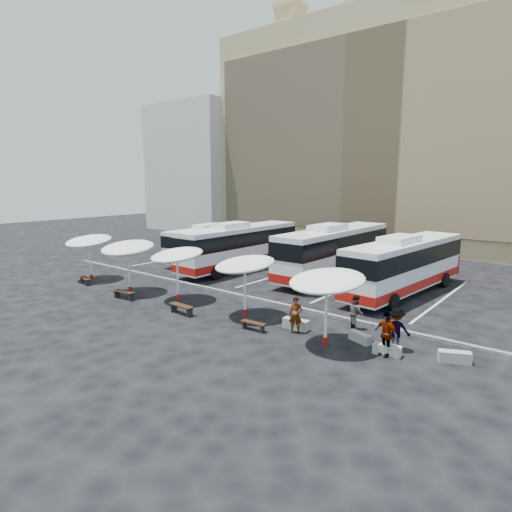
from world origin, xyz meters
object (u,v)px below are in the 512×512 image
Objects in this scene: bus_0 at (215,242)px; sunshade_1 at (128,248)px; sunshade_2 at (177,255)px; bus_1 at (240,245)px; wood_bench_0 at (85,279)px; wood_bench_1 at (124,293)px; conc_bench_1 at (360,337)px; passenger_2 at (385,334)px; bus_3 at (405,264)px; wood_bench_3 at (253,324)px; sunshade_4 at (327,281)px; conc_bench_0 at (296,324)px; passenger_0 at (296,315)px; passenger_1 at (356,312)px; sunshade_3 at (245,264)px; wood_bench_2 at (181,307)px; conc_bench_2 at (387,350)px; passenger_3 at (396,329)px; conc_bench_3 at (455,357)px; bus_2 at (334,250)px; sunshade_0 at (89,241)px.

bus_0 is 2.62× the size of sunshade_1.
bus_1 is at bearing 108.61° from sunshade_2.
sunshade_1 is 3.96m from sunshade_2.
sunshade_1 is at bearing 7.52° from wood_bench_0.
bus_0 is 6.59× the size of wood_bench_1.
passenger_2 reaches higher than conc_bench_1.
wood_bench_1 is at bearing -131.46° from bus_3.
sunshade_4 is at bearing 7.72° from wood_bench_3.
conc_bench_0 is (11.40, 2.16, -0.13)m from wood_bench_1.
passenger_0 reaches higher than wood_bench_0.
bus_3 is 18.06m from wood_bench_1.
bus_1 is at bearing 16.95° from passenger_1.
wood_bench_1 is at bearing -165.12° from sunshade_3.
sunshade_3 is 4.33m from wood_bench_2.
bus_0 reaches higher than conc_bench_2.
sunshade_1 is 2.73× the size of wood_bench_0.
passenger_1 reaches higher than wood_bench_0.
bus_1 is 15.10m from conc_bench_0.
passenger_2 is 0.89m from passenger_3.
sunshade_4 is 5.97m from conc_bench_3.
wood_bench_2 reaches higher than conc_bench_2.
bus_0 is at bearing -174.99° from bus_2.
wood_bench_2 is at bearing -118.19° from bus_3.
bus_3 is at bearing -87.74° from passenger_3.
sunshade_0 is 2.08× the size of passenger_3.
sunshade_3 is 2.80× the size of wood_bench_0.
bus_1 reaches higher than sunshade_4.
sunshade_0 is (-13.69, -12.14, 0.79)m from bus_2.
sunshade_4 is at bearing 0.09° from sunshade_1.
passenger_3 reaches higher than wood_bench_3.
passenger_2 is at bearing 9.72° from wood_bench_3.
passenger_0 is at bearing -35.62° from bus_0.
sunshade_0 is 2.88× the size of wood_bench_3.
sunshade_2 reaches higher than passenger_0.
wood_bench_0 is (-8.36, -1.39, -2.48)m from sunshade_2.
sunshade_4 is at bearing -23.78° from conc_bench_0.
conc_bench_1 is at bearing 13.67° from wood_bench_2.
passenger_2 reaches higher than wood_bench_3.
sunshade_2 is 11.24m from passenger_1.
passenger_3 is (16.26, 2.63, 0.57)m from wood_bench_1.
sunshade_2 is at bearing 9.47° from wood_bench_0.
passenger_1 is (-2.51, 2.17, 0.64)m from conc_bench_2.
conc_bench_3 is at bearing -148.78° from passenger_1.
wood_bench_1 is (0.37, -11.46, -1.64)m from bus_1.
bus_0 is 25.24m from conc_bench_3.
bus_2 is 14.38m from passenger_3.
sunshade_0 is at bearing 176.80° from wood_bench_3.
wood_bench_3 is at bearing -172.28° from sunshade_4.
passenger_1 is at bearing 11.15° from sunshade_1.
sunshade_3 is at bearing 6.16° from sunshade_1.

